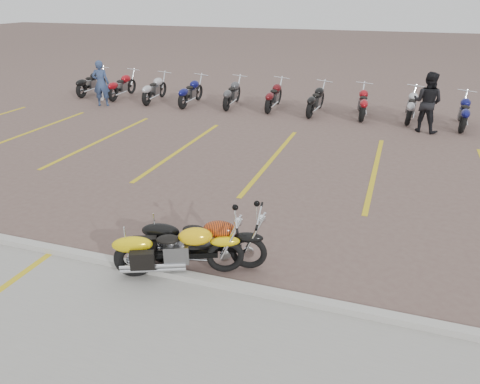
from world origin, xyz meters
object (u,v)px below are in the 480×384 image
Objects in this scene: person_a at (101,83)px; bollard at (100,88)px; flame_cruiser at (201,243)px; person_b at (427,102)px; yellow_cruiser at (176,251)px.

person_a is 1.75× the size of bollard.
person_b reaches higher than flame_cruiser.
person_a is (-8.36, 9.52, 0.45)m from flame_cruiser.
flame_cruiser reaches higher than yellow_cruiser.
bollard is at bearing -73.20° from person_a.
bollard reaches higher than yellow_cruiser.
yellow_cruiser is 12.80m from person_a.
yellow_cruiser is 1.02× the size of person_b.
flame_cruiser is 10.39m from person_b.
person_a is 11.95m from person_b.
flame_cruiser is 2.06× the size of bollard.
flame_cruiser is 1.17× the size of person_a.
bollard is (-9.01, 10.35, 0.08)m from flame_cruiser.
person_a is (-8.10, 9.90, 0.46)m from yellow_cruiser.
flame_cruiser is at bearing -48.96° from bollard.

